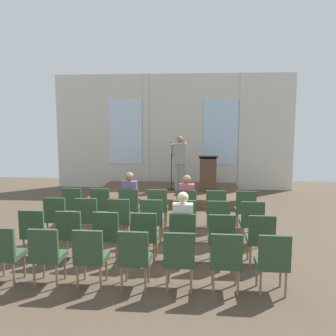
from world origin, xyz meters
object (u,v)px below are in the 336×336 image
Objects in this scene: chair_r0_c0 at (74,204)px; chair_r2_c2 at (107,232)px; chair_r1_c6 at (252,220)px; audience_r0_c4 at (187,198)px; audience_r2_c4 at (183,223)px; chair_r0_c2 at (129,205)px; chair_r3_c5 at (226,258)px; chair_r0_c3 at (158,205)px; chair_r1_c1 at (88,216)px; chair_r2_c5 at (221,235)px; chair_r0_c1 at (101,204)px; chair_r3_c6 at (273,260)px; chair_r3_c0 at (4,251)px; mic_stand at (172,179)px; lectern at (208,174)px; chair_r3_c4 at (180,257)px; chair_r1_c4 at (185,218)px; speaker at (180,159)px; audience_r0_c2 at (130,196)px; chair_r1_c5 at (218,219)px; chair_r1_c3 at (152,217)px; chair_r3_c2 at (90,254)px; chair_r3_c1 at (47,252)px; chair_r2_c4 at (183,234)px; chair_r0_c6 at (245,207)px; chair_r1_c2 at (120,217)px; chair_r2_c3 at (145,233)px; chair_r0_c4 at (187,206)px; chair_r3_c3 at (134,255)px; chair_r2_c0 at (35,230)px; chair_r2_c6 at (261,236)px; chair_r1_c0 at (57,215)px; chair_r0_c5 at (216,207)px.

chair_r0_c0 is 1.00× the size of chair_r2_c2.
chair_r0_c0 and chair_r1_c6 have the same top height.
audience_r2_c4 is (0.00, -2.10, 0.01)m from audience_r0_c4.
chair_r0_c2 is 1.00× the size of chair_r3_c5.
chair_r1_c1 is at bearing -142.57° from chair_r0_c3.
chair_r2_c5 is at bearing 90.00° from chair_r3_c5.
chair_r3_c6 is at bearing -42.56° from chair_r0_c1.
chair_r3_c5 is 1.00× the size of chair_r3_c6.
audience_r2_c4 is at bearing 22.42° from chair_r3_c0.
chair_r1_c1 is at bearing 180.00° from chair_r1_c6.
chair_r3_c0 is 1.00× the size of chair_r3_c5.
mic_stand is at bearing 76.37° from chair_r0_c2.
chair_r2_c2 is (-1.95, -5.16, -0.31)m from lectern.
chair_r3_c0 is at bearing -157.58° from audience_r2_c4.
lectern is 6.25m from chair_r3_c4.
chair_r0_c1 is 2.31m from chair_r1_c4.
chair_r3_c4 is (2.06, -3.15, 0.00)m from chair_r0_c1.
chair_r1_c6 is (1.70, -4.16, -0.77)m from speaker.
chair_r3_c0 is at bearing -142.57° from chair_r1_c4.
audience_r0_c2 is at bearing 133.34° from chair_r2_c5.
chair_r3_c0 is (-3.43, -2.10, 0.00)m from chair_r1_c5.
chair_r3_c2 is at bearing -108.09° from chair_r1_c3.
chair_r2_c4 is at bearing 27.03° from chair_r3_c1.
mic_stand is 1.65× the size of chair_r2_c2.
chair_r0_c6 is at bearing 90.00° from chair_r3_c6.
audience_r0_c2 reaches higher than chair_r1_c6.
chair_r1_c2 is at bearing 0.00° from chair_r1_c1.
chair_r2_c3 is at bearing -90.96° from mic_stand.
chair_r3_c2 and chair_r3_c4 have the same top height.
chair_r3_c5 is (2.75, -2.10, 0.00)m from chair_r1_c1.
audience_r0_c2 is (0.69, 0.08, 0.20)m from chair_r0_c1.
chair_r0_c4 and chair_r3_c6 have the same top height.
chair_r2_c2 is at bearing -98.32° from mic_stand.
chair_r3_c2 is at bearing -99.44° from speaker.
chair_r0_c4 is (1.37, 0.00, 0.00)m from chair_r0_c2.
chair_r0_c2 is at bearing 180.00° from chair_r0_c4.
audience_r0_c2 is 1.41× the size of chair_r3_c3.
chair_r1_c2 is 1.00× the size of chair_r2_c0.
chair_r2_c6 is at bearing -37.43° from chair_r0_c2.
chair_r0_c4 is at bearing 0.00° from chair_r0_c2.
chair_r0_c2 and chair_r2_c2 have the same top height.
chair_r0_c1 is 2.21m from chair_r2_c0.
chair_r0_c0 and chair_r2_c2 have the same top height.
chair_r1_c6 is at bearing 27.03° from chair_r2_c3.
audience_r0_c2 is 2.51m from audience_r2_c4.
chair_r1_c0 is 1.00× the size of chair_r1_c1.
chair_r2_c3 is (-2.06, -2.10, 0.00)m from chair_r0_c6.
chair_r1_c2 is at bearing -90.00° from audience_r0_c2.
chair_r0_c0 and chair_r0_c5 have the same top height.
chair_r2_c2 is 1.00× the size of chair_r3_c0.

